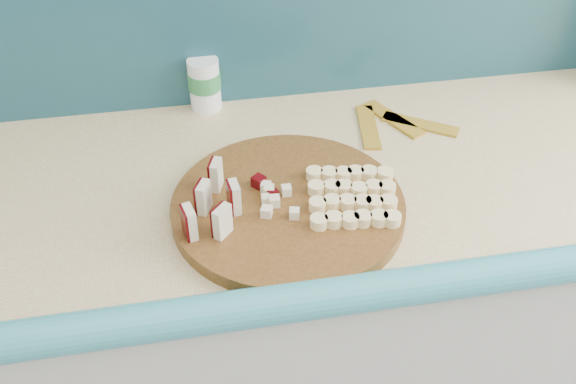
% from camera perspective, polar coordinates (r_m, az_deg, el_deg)
% --- Properties ---
extents(kitchen_counter, '(2.20, 0.63, 0.91)m').
position_cam_1_polar(kitchen_counter, '(1.55, 10.09, -10.75)').
color(kitchen_counter, beige).
rests_on(kitchen_counter, ground).
extents(cutting_board, '(0.45, 0.45, 0.02)m').
position_cam_1_polar(cutting_board, '(1.09, 0.00, -1.32)').
color(cutting_board, '#44270E').
rests_on(cutting_board, kitchen_counter).
extents(apple_wedges, '(0.10, 0.16, 0.05)m').
position_cam_1_polar(apple_wedges, '(1.04, -6.72, -0.89)').
color(apple_wedges, beige).
rests_on(apple_wedges, cutting_board).
extents(apple_chunks, '(0.06, 0.06, 0.02)m').
position_cam_1_polar(apple_chunks, '(1.07, -1.28, -0.47)').
color(apple_chunks, '#F9EAC7').
rests_on(apple_chunks, cutting_board).
extents(banana_slices, '(0.17, 0.17, 0.02)m').
position_cam_1_polar(banana_slices, '(1.08, 5.77, -0.38)').
color(banana_slices, '#FEE29B').
rests_on(banana_slices, cutting_board).
extents(canister, '(0.07, 0.07, 0.11)m').
position_cam_1_polar(canister, '(1.35, -7.44, 9.57)').
color(canister, white).
rests_on(canister, kitchen_counter).
extents(banana_peel, '(0.21, 0.17, 0.01)m').
position_cam_1_polar(banana_peel, '(1.32, 9.39, 6.04)').
color(banana_peel, gold).
rests_on(banana_peel, kitchen_counter).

